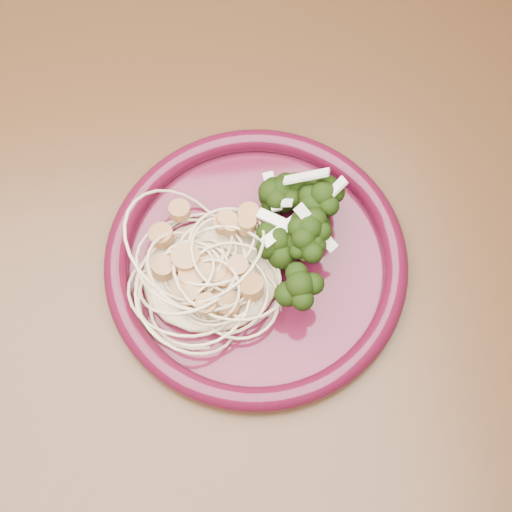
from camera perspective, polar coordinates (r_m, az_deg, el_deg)
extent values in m
plane|color=#55361D|center=(1.33, 4.67, -15.16)|extent=(3.50, 3.50, 0.00)
cube|color=#472814|center=(0.62, 9.73, -5.73)|extent=(1.20, 0.80, 0.04)
cylinder|color=#450D1E|center=(0.61, 0.00, -0.63)|extent=(0.30, 0.30, 0.01)
torus|color=#450B1C|center=(0.60, 0.00, -0.33)|extent=(0.31, 0.31, 0.02)
ellipsoid|color=#CBB58B|center=(0.59, -3.63, -1.24)|extent=(0.14, 0.13, 0.03)
ellipsoid|color=black|center=(0.60, 4.42, 1.77)|extent=(0.11, 0.15, 0.05)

